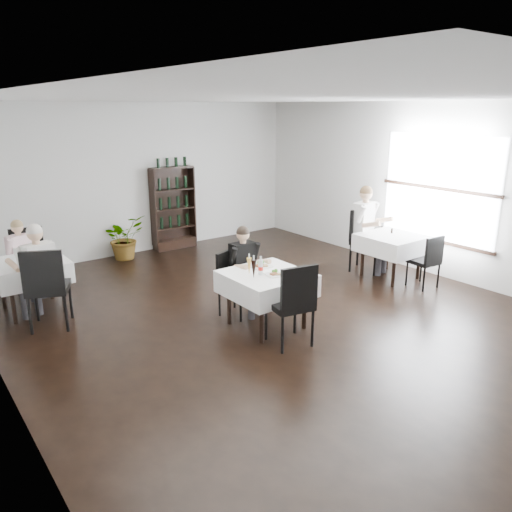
{
  "coord_description": "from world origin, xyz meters",
  "views": [
    {
      "loc": [
        -4.2,
        -4.95,
        2.89
      ],
      "look_at": [
        -0.33,
        0.2,
        0.96
      ],
      "focal_mm": 35.0,
      "sensor_mm": 36.0,
      "label": 1
    }
  ],
  "objects": [
    {
      "name": "diner_left_far",
      "position": [
        -2.63,
        3.14,
        0.72
      ],
      "size": [
        0.55,
        0.58,
        1.25
      ],
      "color": "#3B3A41",
      "rests_on": "ground"
    },
    {
      "name": "window_right",
      "position": [
        3.48,
        0.0,
        1.5
      ],
      "size": [
        0.06,
        2.3,
        1.85
      ],
      "color": "white",
      "rests_on": "room_shell"
    },
    {
      "name": "napkin_cutlery",
      "position": [
        -0.0,
        -0.14,
        0.78
      ],
      "size": [
        0.24,
        0.22,
        0.02
      ],
      "color": "black",
      "rests_on": "main_table"
    },
    {
      "name": "pilsner_dark",
      "position": [
        -0.57,
        -0.08,
        0.9
      ],
      "size": [
        0.07,
        0.07,
        0.31
      ],
      "color": "black",
      "rests_on": "main_table"
    },
    {
      "name": "left_chair_far",
      "position": [
        -2.54,
        3.17,
        0.62
      ],
      "size": [
        0.54,
        0.55,
        1.08
      ],
      "color": "black",
      "rests_on": "ground"
    },
    {
      "name": "potted_tree",
      "position": [
        -0.57,
        4.2,
        0.43
      ],
      "size": [
        0.94,
        0.87,
        0.86
      ],
      "primitive_type": "imported",
      "rotation": [
        0.0,
        0.0,
        0.3
      ],
      "color": "#21541C",
      "rests_on": "ground"
    },
    {
      "name": "main_chair_near",
      "position": [
        -0.4,
        -0.66,
        0.62
      ],
      "size": [
        0.58,
        0.58,
        1.09
      ],
      "color": "black",
      "rests_on": "ground"
    },
    {
      "name": "main_chair_far",
      "position": [
        -0.41,
        0.64,
        0.53
      ],
      "size": [
        0.54,
        0.55,
        0.93
      ],
      "color": "black",
      "rests_on": "ground"
    },
    {
      "name": "diner_main",
      "position": [
        -0.23,
        0.57,
        0.75
      ],
      "size": [
        0.49,
        0.48,
        1.28
      ],
      "color": "#3B3A41",
      "rests_on": "ground"
    },
    {
      "name": "pilsner_lager",
      "position": [
        -0.52,
        0.09,
        0.89
      ],
      "size": [
        0.07,
        0.07,
        0.28
      ],
      "color": "gold",
      "rests_on": "main_table"
    },
    {
      "name": "wine_shelf",
      "position": [
        0.6,
        4.31,
        0.85
      ],
      "size": [
        0.9,
        0.28,
        1.75
      ],
      "color": "black",
      "rests_on": "ground"
    },
    {
      "name": "main_table",
      "position": [
        -0.3,
        0.0,
        0.62
      ],
      "size": [
        1.03,
        1.03,
        0.77
      ],
      "color": "black",
      "rests_on": "ground"
    },
    {
      "name": "coke_bottle",
      "position": [
        -0.41,
        -0.01,
        0.87
      ],
      "size": [
        0.07,
        0.07,
        0.26
      ],
      "color": "silver",
      "rests_on": "main_table"
    },
    {
      "name": "left_chair_near",
      "position": [
        -2.69,
        1.68,
        0.65
      ],
      "size": [
        0.69,
        0.69,
        1.14
      ],
      "color": "black",
      "rests_on": "ground"
    },
    {
      "name": "right_chair_far",
      "position": [
        2.63,
        0.91,
        0.65
      ],
      "size": [
        0.69,
        0.69,
        1.14
      ],
      "color": "black",
      "rests_on": "ground"
    },
    {
      "name": "room_shell",
      "position": [
        0.0,
        0.0,
        1.5
      ],
      "size": [
        9.0,
        9.0,
        9.0
      ],
      "color": "black",
      "rests_on": "ground"
    },
    {
      "name": "right_table",
      "position": [
        2.7,
        0.3,
        0.62
      ],
      "size": [
        0.98,
        0.98,
        0.77
      ],
      "color": "black",
      "rests_on": "ground"
    },
    {
      "name": "diner_left_near",
      "position": [
        -2.71,
        2.0,
        0.82
      ],
      "size": [
        0.59,
        0.63,
        1.42
      ],
      "color": "#3B3A41",
      "rests_on": "ground"
    },
    {
      "name": "plate_far",
      "position": [
        -0.2,
        0.26,
        0.79
      ],
      "size": [
        0.27,
        0.27,
        0.08
      ],
      "color": "white",
      "rests_on": "main_table"
    },
    {
      "name": "left_table",
      "position": [
        -2.7,
        2.5,
        0.62
      ],
      "size": [
        0.98,
        0.98,
        0.77
      ],
      "color": "black",
      "rests_on": "ground"
    },
    {
      "name": "diner_right_far",
      "position": [
        2.66,
        0.82,
        0.91
      ],
      "size": [
        0.64,
        0.68,
        1.56
      ],
      "color": "#3B3A41",
      "rests_on": "ground"
    },
    {
      "name": "pepper_mill",
      "position": [
        2.8,
        0.4,
        0.81
      ],
      "size": [
        0.04,
        0.04,
        0.09
      ],
      "primitive_type": "cylinder",
      "rotation": [
        0.0,
        0.0,
        0.3
      ],
      "color": "black",
      "rests_on": "right_table"
    },
    {
      "name": "right_chair_near",
      "position": [
        2.75,
        -0.4,
        0.51
      ],
      "size": [
        0.44,
        0.45,
        0.9
      ],
      "color": "black",
      "rests_on": "ground"
    },
    {
      "name": "plate_near",
      "position": [
        -0.27,
        -0.13,
        0.79
      ],
      "size": [
        0.25,
        0.25,
        0.07
      ],
      "color": "white",
      "rests_on": "main_table"
    }
  ]
}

